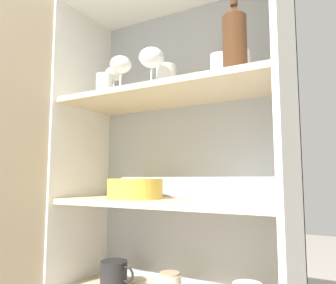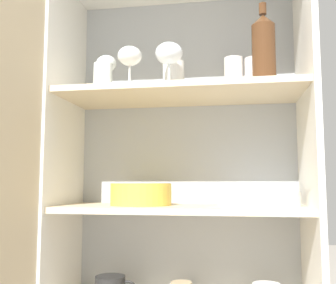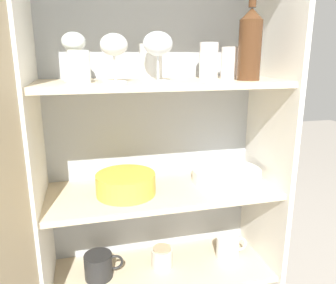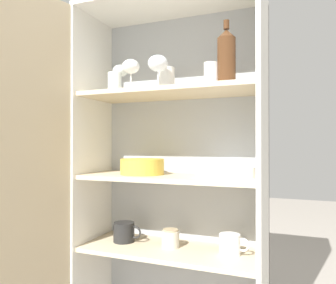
{
  "view_description": "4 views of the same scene",
  "coord_description": "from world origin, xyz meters",
  "px_view_note": "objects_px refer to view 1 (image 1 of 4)",
  "views": [
    {
      "loc": [
        0.56,
        -0.83,
        0.75
      ],
      "look_at": [
        -0.01,
        0.17,
        0.88
      ],
      "focal_mm": 35.0,
      "sensor_mm": 36.0,
      "label": 1
    },
    {
      "loc": [
        0.17,
        -1.12,
        0.75
      ],
      "look_at": [
        -0.04,
        0.15,
        0.88
      ],
      "focal_mm": 42.0,
      "sensor_mm": 36.0,
      "label": 2
    },
    {
      "loc": [
        -0.24,
        -0.89,
        1.13
      ],
      "look_at": [
        0.02,
        0.15,
        0.85
      ],
      "focal_mm": 35.0,
      "sensor_mm": 36.0,
      "label": 3
    },
    {
      "loc": [
        0.53,
        -1.21,
        0.81
      ],
      "look_at": [
        -0.02,
        0.18,
        0.82
      ],
      "focal_mm": 35.0,
      "sensor_mm": 36.0,
      "label": 4
    }
  ],
  "objects_px": {
    "mixing_bowl_large": "(135,188)",
    "coffee_mug_primary": "(114,273)",
    "wine_bottle": "(235,40)",
    "plate_stack_white": "(241,195)"
  },
  "relations": [
    {
      "from": "wine_bottle",
      "to": "coffee_mug_primary",
      "type": "bearing_deg",
      "value": 171.49
    },
    {
      "from": "wine_bottle",
      "to": "coffee_mug_primary",
      "type": "distance_m",
      "value": 0.92
    },
    {
      "from": "wine_bottle",
      "to": "mixing_bowl_large",
      "type": "distance_m",
      "value": 0.6
    },
    {
      "from": "mixing_bowl_large",
      "to": "coffee_mug_primary",
      "type": "distance_m",
      "value": 0.33
    },
    {
      "from": "plate_stack_white",
      "to": "mixing_bowl_large",
      "type": "bearing_deg",
      "value": -175.5
    },
    {
      "from": "wine_bottle",
      "to": "plate_stack_white",
      "type": "distance_m",
      "value": 0.47
    },
    {
      "from": "wine_bottle",
      "to": "mixing_bowl_large",
      "type": "relative_size",
      "value": 1.28
    },
    {
      "from": "plate_stack_white",
      "to": "coffee_mug_primary",
      "type": "xyz_separation_m",
      "value": [
        -0.48,
        -0.01,
        -0.3
      ]
    },
    {
      "from": "wine_bottle",
      "to": "plate_stack_white",
      "type": "xyz_separation_m",
      "value": [
        -0.02,
        0.08,
        -0.47
      ]
    },
    {
      "from": "mixing_bowl_large",
      "to": "coffee_mug_primary",
      "type": "height_order",
      "value": "mixing_bowl_large"
    }
  ]
}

